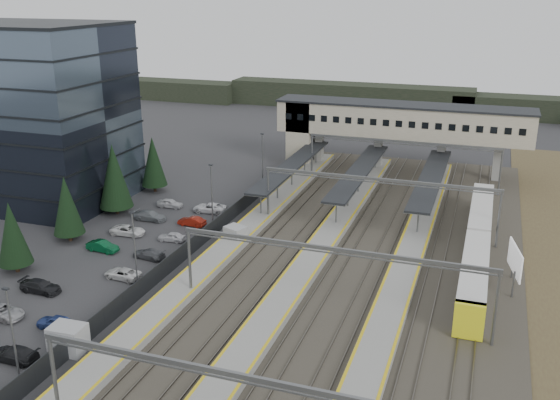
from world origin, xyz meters
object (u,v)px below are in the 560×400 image
at_px(relay_cabin_near, 68,339).
at_px(train, 477,245).
at_px(office_building, 30,114).
at_px(footbridge, 384,123).
at_px(relay_cabin_far, 236,235).
at_px(billboard, 515,261).

xyz_separation_m(relay_cabin_near, train, (31.16, 29.90, 0.66)).
distance_m(relay_cabin_near, train, 43.19).
bearing_deg(relay_cabin_near, office_building, 131.94).
xyz_separation_m(footbridge, train, (16.30, -32.19, -6.08)).
height_order(office_building, relay_cabin_far, office_building).
relative_size(relay_cabin_far, train, 0.08).
xyz_separation_m(office_building, footbridge, (43.70, 30.00, -4.26)).
relative_size(footbridge, train, 1.13).
bearing_deg(relay_cabin_far, office_building, 169.16).
xyz_separation_m(train, billboard, (3.67, -5.96, 1.19)).
bearing_deg(billboard, train, 121.64).
bearing_deg(relay_cabin_far, billboard, -3.43).
distance_m(office_building, footbridge, 53.18).
height_order(train, billboard, billboard).
bearing_deg(train, office_building, 177.91).
xyz_separation_m(relay_cabin_near, relay_cabin_far, (4.11, 25.78, -0.14)).
relative_size(relay_cabin_near, billboard, 0.54).
height_order(relay_cabin_far, billboard, billboard).
bearing_deg(office_building, train, -2.09).
xyz_separation_m(relay_cabin_near, billboard, (34.84, 23.94, 1.85)).
distance_m(office_building, billboard, 64.84).
bearing_deg(billboard, relay_cabin_far, 176.57).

